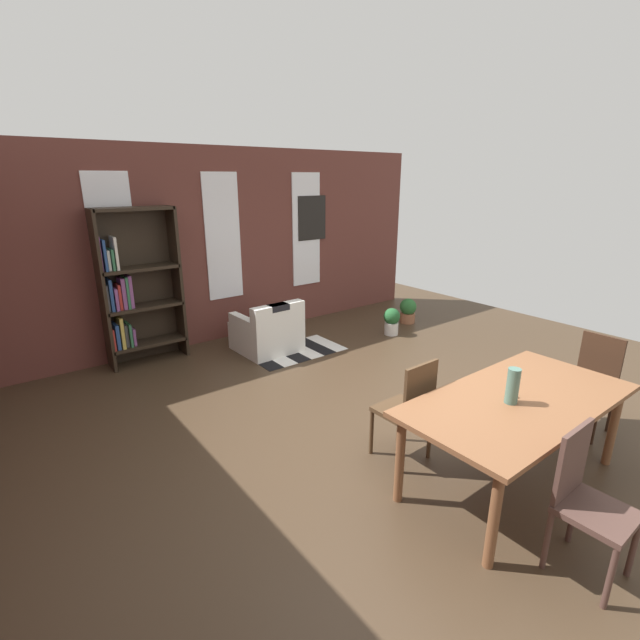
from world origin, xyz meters
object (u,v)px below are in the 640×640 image
object	(u,v)px
vase_on_table	(513,386)
dining_chair_head_right	(592,380)
bookshelf_tall	(134,289)
dining_chair_far_left	(409,407)
dining_table	(518,407)
dining_chair_near_left	(586,498)
potted_plant_by_shelf	(392,321)
potted_plant_corner	(408,310)
armchair_white	(268,332)

from	to	relation	value
vase_on_table	dining_chair_head_right	bearing A→B (deg)	0.01
bookshelf_tall	dining_chair_far_left	bearing A→B (deg)	-72.74
dining_table	bookshelf_tall	bearing A→B (deg)	109.87
dining_table	dining_chair_near_left	world-z (taller)	dining_chair_near_left
vase_on_table	dining_chair_head_right	xyz separation A→B (m)	(1.50, 0.00, -0.39)
dining_chair_far_left	bookshelf_tall	xyz separation A→B (m)	(-1.15, 3.70, 0.49)
dining_table	bookshelf_tall	distance (m)	4.72
dining_table	potted_plant_by_shelf	bearing A→B (deg)	59.04
dining_table	dining_chair_head_right	xyz separation A→B (m)	(1.37, 0.00, -0.17)
potted_plant_corner	armchair_white	bearing A→B (deg)	172.79
dining_table	potted_plant_by_shelf	world-z (taller)	dining_table
dining_table	dining_chair_far_left	size ratio (longest dim) A/B	2.10
dining_chair_head_right	dining_chair_near_left	size ratio (longest dim) A/B	1.00
dining_chair_head_right	armchair_white	xyz separation A→B (m)	(-1.40, 3.73, -0.23)
vase_on_table	bookshelf_tall	size ratio (longest dim) A/B	0.14
vase_on_table	dining_chair_far_left	bearing A→B (deg)	113.56
dining_table	armchair_white	world-z (taller)	dining_table
dining_chair_head_right	bookshelf_tall	bearing A→B (deg)	123.86
dining_table	armchair_white	distance (m)	3.75
armchair_white	potted_plant_by_shelf	distance (m)	2.00
bookshelf_tall	dining_table	bearing A→B (deg)	-70.13
dining_table	potted_plant_corner	distance (m)	4.28
bookshelf_tall	potted_plant_by_shelf	xyz separation A→B (m)	(3.48, -1.29, -0.78)
vase_on_table	dining_table	bearing A→B (deg)	-0.00
vase_on_table	dining_chair_far_left	world-z (taller)	vase_on_table
vase_on_table	armchair_white	size ratio (longest dim) A/B	0.34
dining_table	dining_chair_far_left	distance (m)	0.86
dining_table	dining_chair_far_left	xyz separation A→B (m)	(-0.45, 0.72, -0.17)
vase_on_table	potted_plant_by_shelf	bearing A→B (deg)	57.28
bookshelf_tall	potted_plant_by_shelf	distance (m)	3.79
vase_on_table	dining_chair_far_left	distance (m)	0.87
dining_chair_far_left	potted_plant_by_shelf	xyz separation A→B (m)	(2.33, 2.42, -0.28)
dining_table	potted_plant_corner	bearing A→B (deg)	53.09
dining_table	potted_plant_corner	xyz separation A→B (m)	(2.55, 3.40, -0.46)
potted_plant_by_shelf	potted_plant_corner	distance (m)	0.72
dining_chair_far_left	armchair_white	size ratio (longest dim) A/B	1.15
dining_chair_head_right	bookshelf_tall	size ratio (longest dim) A/B	0.47
dining_chair_near_left	bookshelf_tall	xyz separation A→B (m)	(-1.15, 5.14, 0.49)
dining_chair_head_right	potted_plant_by_shelf	distance (m)	3.19
armchair_white	vase_on_table	bearing A→B (deg)	-91.57
vase_on_table	potted_plant_by_shelf	size ratio (longest dim) A/B	0.65
vase_on_table	dining_chair_head_right	size ratio (longest dim) A/B	0.29
dining_chair_head_right	potted_plant_corner	xyz separation A→B (m)	(1.18, 3.40, -0.30)
dining_chair_near_left	potted_plant_corner	distance (m)	5.11
dining_chair_near_left	potted_plant_corner	world-z (taller)	dining_chair_near_left
dining_chair_near_left	bookshelf_tall	distance (m)	5.29
bookshelf_tall	potted_plant_by_shelf	bearing A→B (deg)	-20.29
dining_table	dining_chair_head_right	distance (m)	1.38
dining_table	bookshelf_tall	xyz separation A→B (m)	(-1.60, 4.42, 0.33)
armchair_white	potted_plant_by_shelf	world-z (taller)	armchair_white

